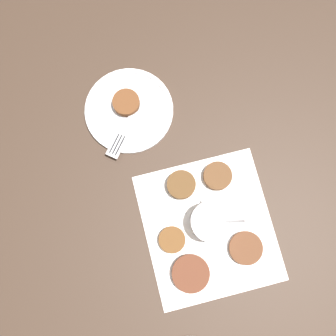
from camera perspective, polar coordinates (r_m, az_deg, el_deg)
name	(u,v)px	position (r m, az deg, el deg)	size (l,w,h in m)	color
ground_plane	(201,239)	(0.88, 4.80, -10.20)	(4.00, 4.00, 0.00)	#38281E
napkin	(209,229)	(0.88, 5.94, -8.85)	(0.34, 0.32, 0.00)	white
sauce_bowl	(210,224)	(0.86, 6.16, -8.05)	(0.09, 0.11, 0.10)	silver
fritter_0	(246,250)	(0.89, 11.24, -11.60)	(0.07, 0.07, 0.01)	brown
fritter_1	(191,275)	(0.87, 3.33, -15.30)	(0.08, 0.08, 0.02)	brown
fritter_2	(181,187)	(0.88, 1.95, -2.73)	(0.06, 0.06, 0.02)	brown
fritter_3	(218,178)	(0.89, 7.23, -1.43)	(0.06, 0.06, 0.02)	brown
fritter_4	(172,240)	(0.87, 0.58, -10.40)	(0.06, 0.06, 0.01)	brown
serving_plate	(129,112)	(0.93, -5.66, 8.11)	(0.21, 0.21, 0.02)	silver
fritter_on_plate	(126,104)	(0.91, -6.07, 9.17)	(0.06, 0.06, 0.02)	brown
fork	(124,134)	(0.90, -6.45, 4.91)	(0.15, 0.10, 0.00)	silver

